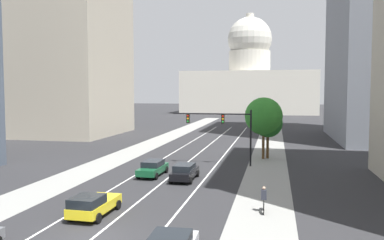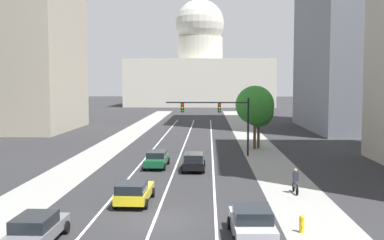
# 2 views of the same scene
# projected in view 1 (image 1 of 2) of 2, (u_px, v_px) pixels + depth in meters

# --- Properties ---
(ground_plane) EXTENTS (400.00, 400.00, 0.00)m
(ground_plane) POSITION_uv_depth(u_px,v_px,m) (210.00, 144.00, 61.17)
(ground_plane) COLOR #2B2B2D
(sidewalk_left) EXTENTS (4.18, 130.00, 0.01)m
(sidewalk_left) POSITION_uv_depth(u_px,v_px,m) (144.00, 147.00, 58.09)
(sidewalk_left) COLOR gray
(sidewalk_left) RESTS_ON ground
(sidewalk_right) EXTENTS (4.18, 130.00, 0.01)m
(sidewalk_right) POSITION_uv_depth(u_px,v_px,m) (269.00, 151.00, 54.49)
(sidewalk_right) COLOR gray
(sidewalk_right) RESTS_ON ground
(lane_stripe_left) EXTENTS (0.16, 90.00, 0.01)m
(lane_stripe_left) POSITION_uv_depth(u_px,v_px,m) (161.00, 160.00, 47.21)
(lane_stripe_left) COLOR white
(lane_stripe_left) RESTS_ON ground
(lane_stripe_center) EXTENTS (0.16, 90.00, 0.01)m
(lane_stripe_center) POSITION_uv_depth(u_px,v_px,m) (190.00, 161.00, 46.52)
(lane_stripe_center) COLOR white
(lane_stripe_center) RESTS_ON ground
(lane_stripe_right) EXTENTS (0.16, 90.00, 0.01)m
(lane_stripe_right) POSITION_uv_depth(u_px,v_px,m) (219.00, 162.00, 45.83)
(lane_stripe_right) COLOR white
(lane_stripe_right) RESTS_ON ground
(office_tower_far_left) EXTENTS (19.15, 21.36, 46.12)m
(office_tower_far_left) POSITION_uv_depth(u_px,v_px,m) (66.00, 9.00, 74.17)
(office_tower_far_left) COLOR #B7AD99
(office_tower_far_left) RESTS_ON ground
(capitol_building) EXTENTS (47.76, 22.68, 36.27)m
(capitol_building) POSITION_uv_depth(u_px,v_px,m) (249.00, 80.00, 148.25)
(capitol_building) COLOR beige
(capitol_building) RESTS_ON ground
(car_black) EXTENTS (2.00, 4.57, 1.48)m
(car_black) POSITION_uv_depth(u_px,v_px,m) (185.00, 172.00, 36.31)
(car_black) COLOR black
(car_black) RESTS_ON ground
(car_yellow) EXTENTS (2.16, 4.44, 1.50)m
(car_yellow) POSITION_uv_depth(u_px,v_px,m) (93.00, 205.00, 25.74)
(car_yellow) COLOR yellow
(car_yellow) RESTS_ON ground
(car_green) EXTENTS (2.06, 4.73, 1.45)m
(car_green) POSITION_uv_depth(u_px,v_px,m) (153.00, 168.00, 38.25)
(car_green) COLOR #14512D
(car_green) RESTS_ON ground
(traffic_signal_mast) EXTENTS (8.65, 0.39, 6.04)m
(traffic_signal_mast) POSITION_uv_depth(u_px,v_px,m) (224.00, 125.00, 43.46)
(traffic_signal_mast) COLOR black
(traffic_signal_mast) RESTS_ON ground
(cyclist) EXTENTS (0.37, 1.70, 1.72)m
(cyclist) POSITION_uv_depth(u_px,v_px,m) (264.00, 200.00, 26.65)
(cyclist) COLOR black
(cyclist) RESTS_ON ground
(street_tree_mid_right) EXTENTS (3.48, 3.48, 6.00)m
(street_tree_mid_right) POSITION_uv_depth(u_px,v_px,m) (268.00, 123.00, 48.01)
(street_tree_mid_right) COLOR #51381E
(street_tree_mid_right) RESTS_ON ground
(street_tree_near_right) EXTENTS (4.44, 4.44, 7.30)m
(street_tree_near_right) POSITION_uv_depth(u_px,v_px,m) (264.00, 116.00, 47.52)
(street_tree_near_right) COLOR #51381E
(street_tree_near_right) RESTS_ON ground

